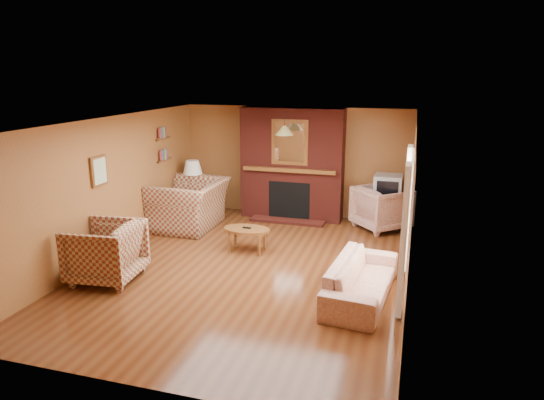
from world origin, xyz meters
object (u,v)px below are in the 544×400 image
(table_lamp, at_px, (193,174))
(tv_stand, at_px, (386,214))
(plaid_loveseat, at_px, (190,204))
(floral_sofa, at_px, (361,279))
(floral_armchair, at_px, (382,208))
(crt_tv, at_px, (388,187))
(coffee_table, at_px, (247,231))
(fireplace, at_px, (292,165))
(plaid_armchair, at_px, (105,252))
(side_table, at_px, (194,204))

(table_lamp, bearing_deg, tv_stand, 4.82)
(plaid_loveseat, xyz_separation_m, floral_sofa, (3.75, -2.27, -0.21))
(floral_armchair, relative_size, tv_stand, 1.57)
(floral_sofa, xyz_separation_m, crt_tv, (0.15, 3.34, 0.59))
(table_lamp, bearing_deg, coffee_table, -42.98)
(fireplace, height_order, coffee_table, fireplace)
(plaid_loveseat, bearing_deg, plaid_armchair, -2.42)
(floral_armchair, distance_m, table_lamp, 4.10)
(fireplace, relative_size, tv_stand, 3.90)
(fireplace, xyz_separation_m, plaid_loveseat, (-1.85, -1.26, -0.69))
(crt_tv, bearing_deg, tv_stand, 90.00)
(floral_sofa, height_order, floral_armchair, floral_armchair)
(side_table, height_order, tv_stand, tv_stand)
(plaid_loveseat, height_order, tv_stand, plaid_loveseat)
(plaid_loveseat, xyz_separation_m, table_lamp, (-0.25, 0.72, 0.47))
(plaid_loveseat, relative_size, crt_tv, 2.70)
(side_table, bearing_deg, plaid_loveseat, -70.95)
(coffee_table, bearing_deg, fireplace, 83.15)
(plaid_loveseat, xyz_separation_m, crt_tv, (3.90, 1.07, 0.38))
(table_lamp, xyz_separation_m, crt_tv, (4.15, 0.34, -0.09))
(table_lamp, height_order, tv_stand, table_lamp)
(side_table, bearing_deg, crt_tv, 4.74)
(coffee_table, bearing_deg, floral_sofa, -30.73)
(side_table, relative_size, table_lamp, 0.81)
(fireplace, bearing_deg, tv_stand, -5.15)
(fireplace, bearing_deg, floral_armchair, -7.54)
(floral_sofa, bearing_deg, crt_tv, 3.27)
(fireplace, relative_size, plaid_armchair, 2.39)
(floral_armchair, height_order, table_lamp, table_lamp)
(fireplace, xyz_separation_m, floral_armchair, (1.95, -0.26, -0.74))
(coffee_table, height_order, table_lamp, table_lamp)
(plaid_loveseat, height_order, coffee_table, plaid_loveseat)
(plaid_armchair, bearing_deg, fireplace, 148.59)
(plaid_armchair, height_order, tv_stand, plaid_armchair)
(plaid_loveseat, xyz_separation_m, floral_armchair, (3.80, 1.00, -0.05))
(tv_stand, bearing_deg, table_lamp, -170.56)
(floral_sofa, bearing_deg, table_lamp, 59.01)
(plaid_armchair, relative_size, coffee_table, 1.19)
(fireplace, distance_m, table_lamp, 2.18)
(fireplace, bearing_deg, plaid_loveseat, -145.77)
(plaid_loveseat, bearing_deg, crt_tv, 104.98)
(plaid_armchair, bearing_deg, side_table, 176.97)
(coffee_table, xyz_separation_m, table_lamp, (-1.83, 1.71, 0.58))
(plaid_armchair, bearing_deg, crt_tv, 128.21)
(plaid_armchair, distance_m, coffee_table, 2.45)
(floral_armchair, height_order, side_table, floral_armchair)
(coffee_table, bearing_deg, tv_stand, 41.56)
(floral_sofa, height_order, table_lamp, table_lamp)
(coffee_table, height_order, side_table, side_table)
(coffee_table, bearing_deg, floral_armchair, 41.72)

